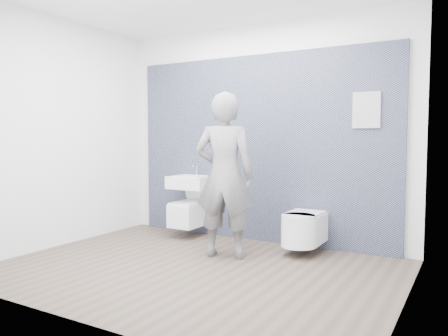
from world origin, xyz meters
The scene contains 8 objects.
ground centered at (0.00, 0.00, 0.00)m, with size 4.00×4.00×0.00m, color brown.
room_shell centered at (0.00, 0.00, 1.74)m, with size 4.00×4.00×4.00m.
tile_wall centered at (0.00, 1.47, 0.00)m, with size 3.60×0.06×2.40m, color black.
washbasin centered at (-0.88, 1.23, 0.74)m, with size 0.56×0.42×0.42m.
toilet_square centered at (-0.88, 1.18, 0.33)m, with size 0.36×0.52×0.69m.
toilet_rounded centered at (0.76, 1.10, 0.29)m, with size 0.40×0.67×0.36m.
info_placard centered at (1.38, 1.43, 0.00)m, with size 0.30×0.03×0.41m, color silver.
visitor centered at (0.03, 0.56, 0.92)m, with size 0.67×0.44×1.84m, color gray.
Camera 1 is at (2.46, -3.65, 1.34)m, focal length 35.00 mm.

